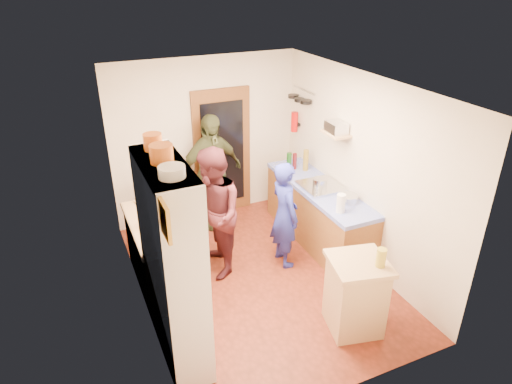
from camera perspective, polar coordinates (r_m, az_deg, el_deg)
floor at (r=6.26m, az=0.30°, el=-10.69°), size 3.00×4.00×0.02m
ceiling at (r=5.12m, az=0.36°, el=13.37°), size 3.00×4.00×0.02m
wall_back at (r=7.30m, az=-6.26°, el=6.52°), size 3.00×0.02×2.60m
wall_front at (r=4.10m, az=12.27°, el=-11.32°), size 3.00×0.02×2.60m
wall_left at (r=5.20m, az=-15.02°, el=-2.90°), size 0.02×4.00×2.60m
wall_right at (r=6.29m, az=12.97°, el=2.62°), size 0.02×4.00×2.60m
door_frame at (r=7.43m, az=-4.23°, el=4.90°), size 0.95×0.06×2.10m
door_glass at (r=7.40m, az=-4.14°, el=4.81°), size 0.70×0.02×1.70m
hutch_body at (r=4.66m, az=-10.35°, el=-9.00°), size 0.40×1.20×2.20m
hutch_top_shelf at (r=4.14m, az=-11.55°, el=3.30°), size 0.40×1.14×0.04m
plate_stack at (r=3.82m, az=-10.49°, el=2.51°), size 0.23×0.23×0.10m
orange_pot_a at (r=4.11m, az=-11.74°, el=4.71°), size 0.21×0.21×0.17m
orange_pot_b at (r=4.43m, az=-12.78°, el=6.14°), size 0.18×0.18×0.16m
left_counter_base at (r=6.07m, az=-11.96°, el=-7.64°), size 0.60×1.40×0.85m
left_counter_top at (r=5.84m, az=-12.37°, el=-3.97°), size 0.64×1.44×0.05m
toaster at (r=5.34m, az=-10.71°, el=-5.36°), size 0.29×0.22×0.19m
kettle at (r=5.69m, az=-12.75°, el=-3.56°), size 0.18×0.18×0.17m
orange_bowl at (r=5.88m, az=-11.85°, el=-2.90°), size 0.23×0.23×0.09m
chopping_board at (r=6.35m, az=-13.46°, el=-1.08°), size 0.35×0.29×0.02m
right_counter_base at (r=6.88m, az=7.71°, el=-2.95°), size 0.60×2.20×0.84m
right_counter_top at (r=6.67m, az=7.94°, el=0.42°), size 0.62×2.22×0.06m
hob at (r=6.63m, az=8.09°, el=0.71°), size 0.55×0.58×0.04m
pot_on_hob at (r=6.53m, az=7.98°, el=1.15°), size 0.20×0.20×0.13m
bottle_a at (r=7.06m, az=4.15°, el=3.73°), size 0.09×0.09×0.31m
bottle_b at (r=7.17m, az=4.86°, el=3.86°), size 0.07×0.07×0.26m
bottle_c at (r=7.12m, az=6.24°, el=3.98°), size 0.11×0.11×0.34m
paper_towel at (r=5.97m, az=10.56°, el=-1.40°), size 0.12×0.12×0.25m
mixing_bowl at (r=6.28m, az=11.39°, el=-0.78°), size 0.29×0.29×0.10m
island_base at (r=5.38m, az=12.29°, el=-12.66°), size 0.66×0.66×0.86m
island_top at (r=5.11m, az=12.78°, el=-8.68°), size 0.74×0.74×0.05m
cutting_board at (r=5.12m, az=12.05°, el=-8.36°), size 0.40×0.35×0.02m
oil_jar at (r=5.02m, az=15.36°, el=-7.92°), size 0.13×0.13×0.21m
pan_rail at (r=7.23m, az=6.02°, el=12.54°), size 0.02×0.65×0.02m
pan_hang_a at (r=7.08m, az=6.25°, el=11.16°), size 0.18×0.18×0.05m
pan_hang_b at (r=7.26m, az=5.45°, el=11.40°), size 0.16×0.16×0.05m
pan_hang_c at (r=7.42m, az=4.68°, el=11.85°), size 0.17×0.17×0.05m
wall_shelf at (r=6.41m, az=9.95°, el=7.20°), size 0.26×0.42×0.03m
radio at (r=6.38m, az=10.01°, el=7.96°), size 0.23×0.31×0.15m
ext_bracket at (r=7.54m, az=5.21°, el=8.42°), size 0.06×0.10×0.04m
fire_extinguisher at (r=7.50m, az=4.82°, el=8.73°), size 0.11×0.11×0.32m
picture_frame at (r=3.50m, az=-11.30°, el=-3.54°), size 0.03×0.25×0.30m
person_hob at (r=6.17m, az=3.93°, el=-2.87°), size 0.37×0.56×1.51m
person_left at (r=5.97m, az=-5.17°, el=-2.53°), size 0.73×0.91×1.78m
person_back at (r=7.06m, az=-5.53°, el=2.51°), size 1.15×0.67×1.84m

